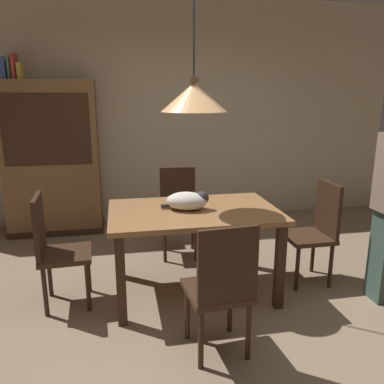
% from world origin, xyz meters
% --- Properties ---
extents(ground, '(10.00, 10.00, 0.00)m').
position_xyz_m(ground, '(0.00, 0.00, 0.00)').
color(ground, '#847056').
extents(back_wall, '(6.40, 0.10, 2.90)m').
position_xyz_m(back_wall, '(0.00, 2.65, 1.45)').
color(back_wall, beige).
rests_on(back_wall, ground).
extents(dining_table, '(1.40, 0.90, 0.75)m').
position_xyz_m(dining_table, '(-0.04, 0.48, 0.65)').
color(dining_table, olive).
rests_on(dining_table, ground).
extents(chair_near_front, '(0.43, 0.43, 0.93)m').
position_xyz_m(chair_near_front, '(-0.03, -0.39, 0.51)').
color(chair_near_front, '#382316').
rests_on(chair_near_front, ground).
extents(chair_right_side, '(0.40, 0.40, 0.93)m').
position_xyz_m(chair_right_side, '(1.09, 0.48, 0.51)').
color(chair_right_side, '#382316').
rests_on(chair_right_side, ground).
extents(chair_far_back, '(0.43, 0.43, 0.93)m').
position_xyz_m(chair_far_back, '(-0.03, 1.36, 0.51)').
color(chair_far_back, '#382316').
rests_on(chair_far_back, ground).
extents(chair_left_side, '(0.42, 0.42, 0.93)m').
position_xyz_m(chair_left_side, '(-1.17, 0.48, 0.51)').
color(chair_left_side, '#382316').
rests_on(chair_left_side, ground).
extents(cat_sleeping, '(0.40, 0.30, 0.16)m').
position_xyz_m(cat_sleeping, '(-0.09, 0.49, 0.83)').
color(cat_sleeping, silver).
rests_on(cat_sleeping, dining_table).
extents(pendant_lamp, '(0.52, 0.52, 1.30)m').
position_xyz_m(pendant_lamp, '(-0.04, 0.48, 1.66)').
color(pendant_lamp, '#E0A86B').
extents(hutch_bookcase, '(1.12, 0.45, 1.85)m').
position_xyz_m(hutch_bookcase, '(-1.43, 2.32, 0.89)').
color(hutch_bookcase, brown).
rests_on(hutch_bookcase, ground).
extents(book_blue_wide, '(0.06, 0.24, 0.24)m').
position_xyz_m(book_blue_wide, '(-1.85, 2.32, 1.97)').
color(book_blue_wide, '#384C93').
rests_on(book_blue_wide, hutch_bookcase).
extents(book_green_slim, '(0.03, 0.20, 0.26)m').
position_xyz_m(book_green_slim, '(-1.80, 2.32, 1.98)').
color(book_green_slim, '#427A4C').
rests_on(book_green_slim, hutch_bookcase).
extents(book_red_tall, '(0.04, 0.22, 0.28)m').
position_xyz_m(book_red_tall, '(-1.75, 2.32, 1.99)').
color(book_red_tall, '#B73833').
rests_on(book_red_tall, hutch_bookcase).
extents(book_yellow_short, '(0.04, 0.20, 0.18)m').
position_xyz_m(book_yellow_short, '(-1.69, 2.32, 1.94)').
color(book_yellow_short, gold).
rests_on(book_yellow_short, hutch_bookcase).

